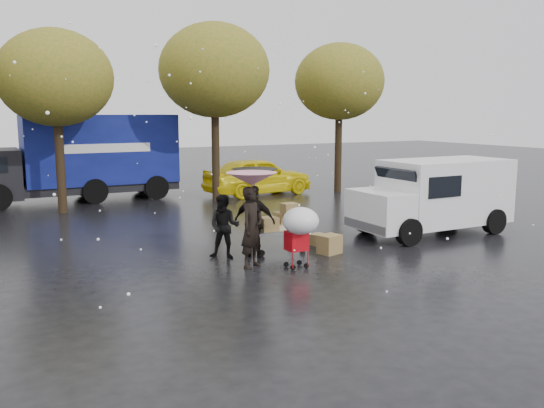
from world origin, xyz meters
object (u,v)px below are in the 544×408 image
person_pink (252,227)px  vendor_cart (279,224)px  shopping_cart (300,224)px  white_van (435,195)px  person_black (255,221)px  blue_truck (80,158)px  yellow_taxi (258,176)px

person_pink → vendor_cart: 1.76m
person_pink → shopping_cart: (0.89, -0.70, 0.11)m
vendor_cart → white_van: white_van is taller
person_black → vendor_cart: bearing=-119.7°
person_pink → white_van: size_ratio=0.39×
person_pink → vendor_cart: person_pink is taller
white_van → blue_truck: (-8.26, 11.69, 0.60)m
vendor_cart → yellow_taxi: yellow_taxi is taller
white_van → yellow_taxi: bearing=96.3°
person_pink → person_black: size_ratio=1.06×
person_black → blue_truck: (-2.20, 11.75, 0.85)m
shopping_cart → blue_truck: 13.58m
vendor_cart → yellow_taxi: 10.42m
person_black → yellow_taxi: size_ratio=0.37×
shopping_cart → white_van: white_van is taller
vendor_cart → blue_truck: bearing=104.8°
person_black → white_van: bearing=-135.7°
person_pink → yellow_taxi: size_ratio=0.39×
person_pink → blue_truck: blue_truck is taller
blue_truck → vendor_cart: bearing=-75.2°
person_black → vendor_cart: person_black is taller
person_pink → person_black: person_pink is taller
shopping_cart → person_black: bearing=104.2°
person_black → blue_truck: 11.98m
white_van → yellow_taxi: 9.82m
vendor_cart → blue_truck: (-3.04, 11.49, 1.03)m
person_black → blue_truck: blue_truck is taller
white_van → blue_truck: blue_truck is taller
person_pink → person_black: 1.00m
white_van → person_pink: bearing=-172.0°
person_black → yellow_taxi: bearing=-73.2°
vendor_cart → shopping_cart: shopping_cart is taller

